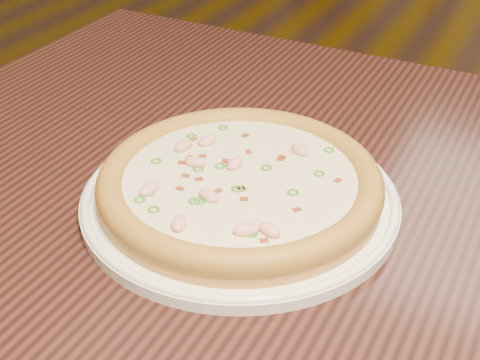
% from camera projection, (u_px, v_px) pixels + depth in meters
% --- Properties ---
extents(hero_table, '(1.20, 0.80, 0.75)m').
position_uv_depth(hero_table, '(356.00, 282.00, 0.74)').
color(hero_table, black).
rests_on(hero_table, ground).
extents(plate, '(0.33, 0.33, 0.02)m').
position_uv_depth(plate, '(240.00, 197.00, 0.69)').
color(plate, white).
rests_on(plate, hero_table).
extents(pizza, '(0.29, 0.29, 0.03)m').
position_uv_depth(pizza, '(240.00, 182.00, 0.68)').
color(pizza, '#C0894A').
rests_on(pizza, plate).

